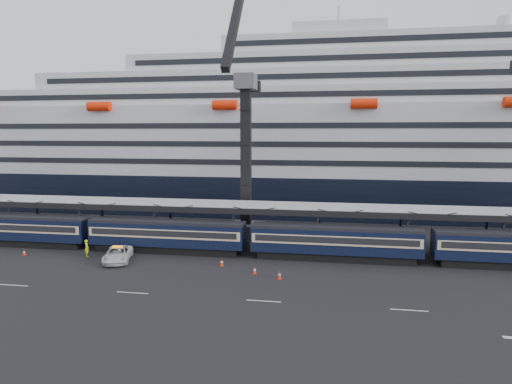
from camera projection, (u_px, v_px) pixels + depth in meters
ground at (425, 295)px, 40.67m from camera, size 260.00×260.00×0.00m
train at (365, 242)px, 50.94m from camera, size 133.05×3.00×4.05m
canopy at (405, 211)px, 53.67m from camera, size 130.00×6.25×5.53m
cruise_ship at (374, 144)px, 84.19m from camera, size 214.09×28.84×34.00m
crane_dark_near at (245, 151)px, 60.66m from camera, size 4.50×17.75×35.08m
pickup_truck at (118, 254)px, 51.11m from camera, size 4.24×6.34×1.62m
worker at (87, 248)px, 53.04m from camera, size 0.87×0.85×2.02m
traffic_cone_a at (24, 252)px, 53.79m from camera, size 0.35×0.35×0.70m
traffic_cone_b at (222, 262)px, 49.44m from camera, size 0.40×0.40×0.80m
traffic_cone_c at (255, 270)px, 46.62m from camera, size 0.39×0.39×0.78m
traffic_cone_d at (279, 275)px, 45.01m from camera, size 0.40×0.40×0.80m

